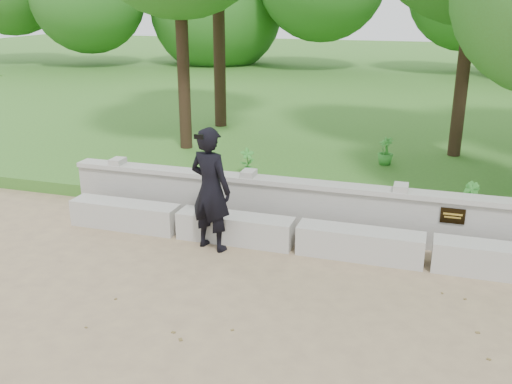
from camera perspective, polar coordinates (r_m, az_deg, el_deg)
ground at (r=7.16m, az=16.26°, el=-13.52°), size 80.00×80.00×0.00m
lawn at (r=20.43m, az=17.78°, el=7.70°), size 40.00×22.00×0.25m
concrete_bench at (r=8.75m, az=16.86°, el=-5.77°), size 11.90×0.45×0.45m
parapet_wall at (r=9.30m, az=17.12°, el=-2.70°), size 12.50×0.35×0.90m
man_main at (r=8.73m, az=-4.57°, el=0.27°), size 0.81×0.74×1.95m
shrub_a at (r=11.83m, az=-0.85°, el=3.06°), size 0.36×0.34×0.57m
shrub_b at (r=10.22m, az=20.60°, el=-0.69°), size 0.37×0.40×0.58m
shrub_d at (r=12.89m, az=12.83°, el=4.02°), size 0.46×0.46×0.61m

